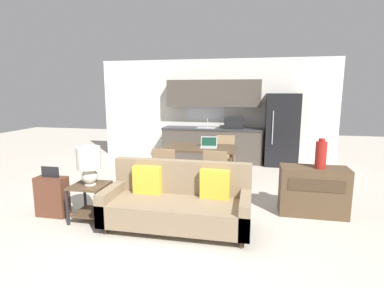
{
  "coord_description": "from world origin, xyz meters",
  "views": [
    {
      "loc": [
        1.06,
        -3.53,
        1.86
      ],
      "look_at": [
        0.02,
        1.5,
        0.95
      ],
      "focal_mm": 28.0,
      "sensor_mm": 36.0,
      "label": 1
    }
  ],
  "objects_px": {
    "side_table": "(90,196)",
    "dining_chair_near_right": "(216,173)",
    "dining_chair_near_left": "(166,170)",
    "vase": "(321,155)",
    "suitcase": "(52,196)",
    "dining_table": "(199,151)",
    "table_lamp": "(89,162)",
    "refrigerator": "(282,130)",
    "laptop": "(209,145)",
    "credenza": "(313,191)",
    "couch": "(178,203)",
    "dining_chair_far_right": "(225,154)"
  },
  "relations": [
    {
      "from": "side_table",
      "to": "dining_table",
      "type": "bearing_deg",
      "value": 57.32
    },
    {
      "from": "side_table",
      "to": "table_lamp",
      "type": "height_order",
      "value": "table_lamp"
    },
    {
      "from": "dining_table",
      "to": "suitcase",
      "type": "relative_size",
      "value": 1.85
    },
    {
      "from": "side_table",
      "to": "dining_chair_near_right",
      "type": "xyz_separation_m",
      "value": [
        1.7,
        1.13,
        0.13
      ]
    },
    {
      "from": "vase",
      "to": "dining_chair_near_right",
      "type": "relative_size",
      "value": 0.49
    },
    {
      "from": "refrigerator",
      "to": "credenza",
      "type": "xyz_separation_m",
      "value": [
        0.22,
        -3.15,
        -0.53
      ]
    },
    {
      "from": "credenza",
      "to": "suitcase",
      "type": "bearing_deg",
      "value": -167.69
    },
    {
      "from": "dining_chair_near_left",
      "to": "credenza",
      "type": "bearing_deg",
      "value": 173.51
    },
    {
      "from": "couch",
      "to": "dining_chair_far_right",
      "type": "height_order",
      "value": "dining_chair_far_right"
    },
    {
      "from": "table_lamp",
      "to": "laptop",
      "type": "relative_size",
      "value": 1.63
    },
    {
      "from": "side_table",
      "to": "couch",
      "type": "bearing_deg",
      "value": 2.05
    },
    {
      "from": "dining_table",
      "to": "laptop",
      "type": "bearing_deg",
      "value": 7.95
    },
    {
      "from": "side_table",
      "to": "dining_chair_near_left",
      "type": "distance_m",
      "value": 1.39
    },
    {
      "from": "refrigerator",
      "to": "dining_chair_near_right",
      "type": "xyz_separation_m",
      "value": [
        -1.28,
        -2.87,
        -0.41
      ]
    },
    {
      "from": "dining_table",
      "to": "couch",
      "type": "xyz_separation_m",
      "value": [
        0.04,
        -1.91,
        -0.36
      ]
    },
    {
      "from": "refrigerator",
      "to": "laptop",
      "type": "distance_m",
      "value": 2.55
    },
    {
      "from": "side_table",
      "to": "credenza",
      "type": "distance_m",
      "value": 3.31
    },
    {
      "from": "vase",
      "to": "suitcase",
      "type": "relative_size",
      "value": 0.58
    },
    {
      "from": "suitcase",
      "to": "dining_chair_far_right",
      "type": "bearing_deg",
      "value": 48.86
    },
    {
      "from": "refrigerator",
      "to": "dining_chair_far_right",
      "type": "height_order",
      "value": "refrigerator"
    },
    {
      "from": "side_table",
      "to": "dining_chair_near_left",
      "type": "xyz_separation_m",
      "value": [
        0.8,
        1.13,
        0.13
      ]
    },
    {
      "from": "dining_table",
      "to": "dining_chair_near_right",
      "type": "xyz_separation_m",
      "value": [
        0.44,
        -0.82,
        -0.21
      ]
    },
    {
      "from": "refrigerator",
      "to": "dining_chair_near_right",
      "type": "distance_m",
      "value": 3.17
    },
    {
      "from": "side_table",
      "to": "vase",
      "type": "xyz_separation_m",
      "value": [
        3.26,
        0.81,
        0.59
      ]
    },
    {
      "from": "credenza",
      "to": "dining_chair_near_right",
      "type": "bearing_deg",
      "value": 169.65
    },
    {
      "from": "couch",
      "to": "laptop",
      "type": "distance_m",
      "value": 2.0
    },
    {
      "from": "vase",
      "to": "suitcase",
      "type": "height_order",
      "value": "vase"
    },
    {
      "from": "side_table",
      "to": "table_lamp",
      "type": "distance_m",
      "value": 0.51
    },
    {
      "from": "table_lamp",
      "to": "suitcase",
      "type": "distance_m",
      "value": 0.87
    },
    {
      "from": "dining_chair_near_right",
      "to": "dining_chair_far_right",
      "type": "bearing_deg",
      "value": -83.83
    },
    {
      "from": "dining_chair_far_right",
      "to": "credenza",
      "type": "bearing_deg",
      "value": -54.39
    },
    {
      "from": "couch",
      "to": "table_lamp",
      "type": "bearing_deg",
      "value": -177.59
    },
    {
      "from": "credenza",
      "to": "dining_chair_near_left",
      "type": "height_order",
      "value": "dining_chair_near_left"
    },
    {
      "from": "dining_table",
      "to": "suitcase",
      "type": "xyz_separation_m",
      "value": [
        -1.89,
        -1.93,
        -0.4
      ]
    },
    {
      "from": "table_lamp",
      "to": "dining_chair_near_left",
      "type": "xyz_separation_m",
      "value": [
        0.79,
        1.14,
        -0.38
      ]
    },
    {
      "from": "dining_chair_far_right",
      "to": "dining_table",
      "type": "bearing_deg",
      "value": -124.42
    },
    {
      "from": "vase",
      "to": "refrigerator",
      "type": "bearing_deg",
      "value": 95.02
    },
    {
      "from": "dining_chair_near_right",
      "to": "laptop",
      "type": "relative_size",
      "value": 2.63
    },
    {
      "from": "refrigerator",
      "to": "laptop",
      "type": "relative_size",
      "value": 5.29
    },
    {
      "from": "laptop",
      "to": "table_lamp",
      "type": "bearing_deg",
      "value": -130.48
    },
    {
      "from": "dining_chair_far_right",
      "to": "table_lamp",
      "type": "bearing_deg",
      "value": -125.44
    },
    {
      "from": "dining_chair_near_right",
      "to": "dining_chair_near_left",
      "type": "relative_size",
      "value": 1.0
    },
    {
      "from": "credenza",
      "to": "vase",
      "type": "bearing_deg",
      "value": -39.03
    },
    {
      "from": "laptop",
      "to": "suitcase",
      "type": "xyz_separation_m",
      "value": [
        -2.08,
        -1.96,
        -0.51
      ]
    },
    {
      "from": "table_lamp",
      "to": "dining_chair_near_left",
      "type": "distance_m",
      "value": 1.43
    },
    {
      "from": "couch",
      "to": "laptop",
      "type": "bearing_deg",
      "value": 85.89
    },
    {
      "from": "dining_table",
      "to": "dining_chair_far_right",
      "type": "xyz_separation_m",
      "value": [
        0.45,
        0.75,
        -0.21
      ]
    },
    {
      "from": "refrigerator",
      "to": "side_table",
      "type": "distance_m",
      "value": 5.02
    },
    {
      "from": "vase",
      "to": "dining_chair_near_left",
      "type": "xyz_separation_m",
      "value": [
        -2.46,
        0.32,
        -0.46
      ]
    },
    {
      "from": "laptop",
      "to": "suitcase",
      "type": "relative_size",
      "value": 0.45
    }
  ]
}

